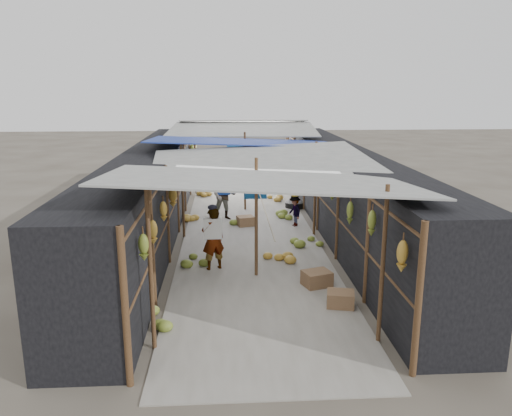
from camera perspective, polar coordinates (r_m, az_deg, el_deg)
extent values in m
plane|color=#6B6356|center=(8.30, 1.36, -15.34)|extent=(80.00, 80.00, 0.00)
cube|color=#9E998E|center=(14.32, -0.84, -2.59)|extent=(3.60, 16.00, 0.02)
cube|color=black|center=(14.18, -11.83, 1.70)|extent=(1.40, 15.00, 2.30)
cube|color=black|center=(14.42, 9.93, 1.99)|extent=(1.40, 15.00, 2.30)
cube|color=olive|center=(10.48, 6.96, -8.04)|extent=(0.66, 0.59, 0.33)
cube|color=olive|center=(9.63, 9.63, -10.26)|extent=(0.58, 0.50, 0.30)
cube|color=olive|center=(14.77, -1.20, -1.52)|extent=(0.55, 0.49, 0.30)
cylinder|color=black|center=(17.06, 4.44, 0.36)|extent=(0.66, 0.66, 0.20)
imported|color=silver|center=(11.18, -4.94, -3.56)|extent=(0.62, 0.53, 1.44)
imported|color=#1E3199|center=(15.36, -3.71, 1.47)|extent=(0.79, 0.63, 1.56)
imported|color=#4D4842|center=(14.69, 4.44, -0.34)|extent=(0.51, 0.68, 0.94)
cylinder|color=brown|center=(7.82, -11.96, -7.06)|extent=(0.07, 0.07, 2.60)
cylinder|color=brown|center=(8.10, 14.28, -6.43)|extent=(0.07, 0.07, 2.60)
cylinder|color=brown|center=(10.61, 0.03, -1.20)|extent=(0.07, 0.07, 2.60)
cylinder|color=brown|center=(13.56, -8.39, 1.95)|extent=(0.07, 0.07, 2.60)
cylinder|color=brown|center=(13.73, 6.77, 2.15)|extent=(0.07, 0.07, 2.60)
cylinder|color=brown|center=(16.47, -1.27, 4.18)|extent=(0.07, 0.07, 2.60)
cylinder|color=brown|center=(19.46, -6.96, 5.56)|extent=(0.07, 0.07, 2.60)
cylinder|color=brown|center=(19.57, 3.67, 5.68)|extent=(0.07, 0.07, 2.60)
cube|color=#9B9B96|center=(8.39, 0.88, 3.20)|extent=(5.21, 3.19, 0.52)
cube|color=#9B9B96|center=(11.58, 0.65, 5.37)|extent=(5.23, 3.73, 0.50)
cube|color=navy|center=(14.82, -1.45, 7.60)|extent=(5.40, 3.60, 0.41)
cube|color=#9B9B96|center=(18.10, -1.52, 9.03)|extent=(5.37, 3.66, 0.27)
cube|color=#9B9B96|center=(20.49, -1.48, 9.86)|extent=(5.00, 1.99, 0.24)
cylinder|color=brown|center=(13.94, -9.15, 5.38)|extent=(0.06, 15.00, 0.06)
cylinder|color=brown|center=(14.12, 7.30, 5.55)|extent=(0.06, 15.00, 0.06)
cylinder|color=gray|center=(13.89, -0.87, 5.52)|extent=(0.02, 15.00, 0.02)
cube|color=white|center=(16.11, 0.23, 5.67)|extent=(0.60, 0.03, 0.55)
cube|color=#175295|center=(11.93, -0.07, 2.58)|extent=(0.55, 0.03, 0.65)
cube|color=#251AA9|center=(14.41, -2.30, 4.60)|extent=(0.70, 0.03, 0.60)
cube|color=#1D4F88|center=(17.96, -2.30, 6.42)|extent=(0.65, 0.03, 0.60)
ellipsoid|color=olive|center=(7.67, -12.72, -4.41)|extent=(0.16, 0.14, 0.43)
ellipsoid|color=#B6892E|center=(8.61, -11.70, -2.75)|extent=(0.16, 0.14, 0.43)
ellipsoid|color=#B6892E|center=(10.06, -10.53, -0.39)|extent=(0.15, 0.13, 0.42)
ellipsoid|color=#B6892E|center=(11.82, -9.49, 1.21)|extent=(0.20, 0.17, 0.49)
ellipsoid|color=#B6892E|center=(13.14, -8.93, 3.65)|extent=(0.18, 0.15, 0.42)
ellipsoid|color=olive|center=(14.69, -8.37, 4.35)|extent=(0.17, 0.15, 0.53)
ellipsoid|color=olive|center=(16.02, -7.97, 4.96)|extent=(0.17, 0.14, 0.51)
ellipsoid|color=#B6892E|center=(18.09, -7.47, 5.62)|extent=(0.20, 0.17, 0.53)
ellipsoid|color=olive|center=(18.88, -7.33, 6.55)|extent=(0.16, 0.13, 0.49)
ellipsoid|color=olive|center=(20.66, -7.01, 7.05)|extent=(0.16, 0.13, 0.58)
ellipsoid|color=#B6892E|center=(7.49, 16.37, -5.32)|extent=(0.17, 0.14, 0.49)
ellipsoid|color=olive|center=(8.86, 13.11, -1.72)|extent=(0.15, 0.12, 0.47)
ellipsoid|color=olive|center=(10.32, 10.69, -0.57)|extent=(0.14, 0.12, 0.49)
ellipsoid|color=olive|center=(11.93, 8.72, 2.23)|extent=(0.19, 0.17, 0.60)
ellipsoid|color=olive|center=(13.71, 7.12, 3.05)|extent=(0.19, 0.16, 0.51)
ellipsoid|color=olive|center=(14.90, 6.26, 4.72)|extent=(0.18, 0.15, 0.38)
ellipsoid|color=#B6892E|center=(16.30, 5.41, 5.09)|extent=(0.16, 0.13, 0.60)
ellipsoid|color=olive|center=(17.97, 4.58, 6.27)|extent=(0.19, 0.16, 0.42)
ellipsoid|color=olive|center=(19.04, 4.12, 6.19)|extent=(0.18, 0.16, 0.59)
ellipsoid|color=#B6892E|center=(20.47, 3.58, 6.83)|extent=(0.15, 0.12, 0.49)
ellipsoid|color=olive|center=(15.66, 3.35, -0.60)|extent=(0.64, 0.55, 0.32)
ellipsoid|color=olive|center=(11.78, -7.27, -5.62)|extent=(0.61, 0.52, 0.31)
ellipsoid|color=#B6892E|center=(18.11, 2.42, 1.33)|extent=(0.59, 0.50, 0.30)
ellipsoid|color=#B6892E|center=(11.80, 2.64, -5.61)|extent=(0.51, 0.43, 0.25)
ellipsoid|color=olive|center=(13.11, 5.69, -3.47)|extent=(0.69, 0.59, 0.34)
ellipsoid|color=olive|center=(9.00, -10.19, -11.90)|extent=(0.69, 0.59, 0.35)
ellipsoid|color=#B6892E|center=(18.81, -5.59, 1.83)|extent=(0.69, 0.59, 0.35)
ellipsoid|color=#B6892E|center=(15.67, -6.67, -0.62)|extent=(0.71, 0.60, 0.35)
ellipsoid|color=olive|center=(14.83, -3.55, -1.39)|extent=(0.69, 0.59, 0.35)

